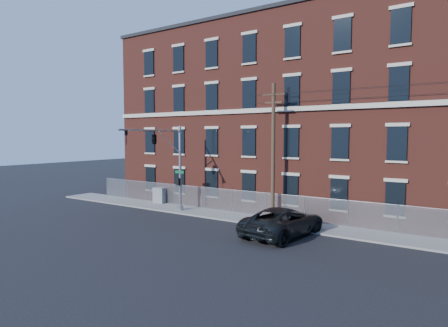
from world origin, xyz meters
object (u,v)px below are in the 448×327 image
Objects in this scene: traffic_signal_mast at (161,148)px; utility_pole_near at (273,149)px; pickup_truck at (283,222)px; utility_cabinet at (159,195)px.

utility_pole_near is (8.00, 3.42, -0.05)m from traffic_signal_mast.
utility_pole_near reaches higher than pickup_truck.
utility_pole_near is at bearing 23.14° from traffic_signal_mast.
traffic_signal_mast reaches higher than pickup_truck.
traffic_signal_mast is 0.70× the size of utility_pole_near.
traffic_signal_mast is at bearing -156.86° from utility_pole_near.
pickup_truck reaches higher than utility_cabinet.
utility_pole_near is 1.54× the size of pickup_truck.
utility_cabinet is (-14.31, 3.90, -0.07)m from pickup_truck.
traffic_signal_mast is 4.94× the size of utility_cabinet.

